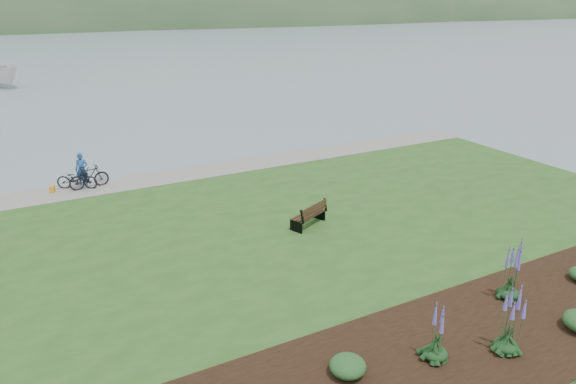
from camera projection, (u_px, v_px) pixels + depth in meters
name	position (u px, v px, depth m)	size (l,w,h in m)	color
ground	(255.00, 229.00, 20.84)	(600.00, 600.00, 0.00)	gray
lawn	(277.00, 244.00, 19.12)	(34.00, 20.00, 0.40)	#27531D
shoreline_path	(199.00, 172.00, 26.39)	(34.00, 2.20, 0.03)	gray
garden_bed	(505.00, 327.00, 13.91)	(24.00, 4.40, 0.04)	black
far_hillside	(97.00, 27.00, 170.06)	(580.00, 80.00, 38.00)	#33542F
park_bench	(310.00, 214.00, 19.99)	(1.73, 1.25, 1.00)	#2F2012
person	(81.00, 167.00, 24.14)	(0.69, 0.48, 1.90)	#2352A0
bicycle_a	(77.00, 179.00, 23.92)	(1.90, 0.66, 0.99)	black
bicycle_b	(89.00, 177.00, 23.98)	(1.84, 0.53, 1.11)	black
sailboat	(3.00, 87.00, 54.33)	(10.83, 11.03, 28.56)	silver
pannier	(52.00, 189.00, 23.55)	(0.19, 0.30, 0.32)	orange
echium_0	(510.00, 322.00, 12.66)	(0.62, 0.62, 2.01)	#123417
echium_1	(512.00, 272.00, 14.95)	(0.62, 0.62, 2.05)	#123417
echium_4	(437.00, 336.00, 12.45)	(0.62, 0.62, 1.81)	#123417
shrub_0	(348.00, 366.00, 12.09)	(0.88, 0.88, 0.44)	#1E4C21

